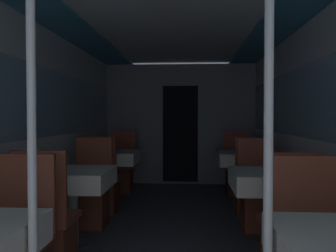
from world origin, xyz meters
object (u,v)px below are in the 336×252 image
(chair_left_near_1, at_px, (48,236))
(chair_right_near_2, at_px, (250,192))
(support_pole_right_0, at_px, (268,152))
(dining_table_right_1, at_px, (271,183))
(chair_left_far_2, at_px, (121,174))
(support_pole_left_0, at_px, (32,151))
(chair_left_near_2, at_px, (103,190))
(chair_right_near_1, at_px, (288,241))
(chair_right_far_2, at_px, (238,175))
(chair_left_far_1, at_px, (91,200))
(dining_table_left_2, at_px, (113,159))
(dining_table_right_2, at_px, (243,160))
(dining_table_left_1, at_px, (73,181))
(chair_right_far_1, at_px, (258,202))

(chair_left_near_1, relative_size, chair_right_near_2, 1.00)
(support_pole_right_0, xyz_separation_m, dining_table_right_1, (0.40, 1.84, -0.47))
(chair_left_far_2, bearing_deg, support_pole_left_0, 95.32)
(chair_left_near_2, height_order, chair_left_far_2, same)
(chair_right_near_1, height_order, chair_right_far_2, same)
(chair_left_far_1, height_order, chair_left_far_2, same)
(dining_table_left_2, bearing_deg, support_pole_left_0, -83.77)
(dining_table_left_2, height_order, support_pole_right_0, support_pole_right_0)
(chair_left_near_1, distance_m, dining_table_left_2, 2.50)
(dining_table_right_2, bearing_deg, support_pole_right_0, -96.23)
(support_pole_right_0, bearing_deg, dining_table_left_2, 111.91)
(chair_left_far_1, height_order, chair_left_near_2, same)
(dining_table_left_2, relative_size, support_pole_right_0, 0.34)
(dining_table_left_1, distance_m, chair_left_far_2, 2.50)
(dining_table_left_2, xyz_separation_m, chair_right_far_2, (1.88, 0.64, -0.33))
(chair_left_near_2, xyz_separation_m, chair_left_far_2, (0.00, 1.28, 0.00))
(chair_left_far_2, distance_m, dining_table_right_2, 2.01)
(dining_table_left_1, height_order, chair_left_near_1, chair_left_near_1)
(chair_left_far_1, bearing_deg, dining_table_left_1, 90.00)
(chair_left_far_1, height_order, chair_right_far_2, same)
(support_pole_left_0, bearing_deg, dining_table_left_2, 96.23)
(chair_right_near_1, height_order, chair_right_near_2, same)
(chair_left_far_2, relative_size, dining_table_right_2, 1.35)
(dining_table_left_1, distance_m, dining_table_right_2, 2.63)
(chair_left_near_1, xyz_separation_m, chair_right_far_1, (1.88, 1.28, 0.00))
(support_pole_left_0, height_order, chair_left_far_2, support_pole_left_0)
(chair_right_near_2, bearing_deg, dining_table_right_1, -90.00)
(chair_left_far_1, xyz_separation_m, chair_left_near_2, (0.00, 0.56, 0.00))
(chair_left_far_1, relative_size, chair_right_far_1, 1.00)
(chair_right_far_2, bearing_deg, chair_right_far_1, 90.00)
(dining_table_left_1, xyz_separation_m, support_pole_right_0, (1.48, -1.84, 0.47))
(chair_left_near_1, relative_size, dining_table_left_2, 1.35)
(support_pole_right_0, xyz_separation_m, chair_right_far_1, (0.40, 2.47, -0.79))
(dining_table_left_2, relative_size, chair_right_far_2, 0.74)
(dining_table_left_1, bearing_deg, chair_right_far_2, 52.80)
(support_pole_left_0, distance_m, dining_table_left_1, 1.94)
(dining_table_left_1, bearing_deg, support_pole_right_0, -51.19)
(chair_right_near_1, xyz_separation_m, chair_right_near_2, (0.00, 1.84, 0.00))
(chair_left_near_1, height_order, dining_table_left_2, chair_left_near_1)
(chair_right_near_1, distance_m, dining_table_right_2, 2.50)
(chair_right_far_1, xyz_separation_m, dining_table_right_2, (-0.00, 1.20, 0.33))
(chair_left_near_1, bearing_deg, support_pole_right_0, -39.07)
(support_pole_right_0, xyz_separation_m, chair_right_near_2, (0.40, 3.04, -0.79))
(dining_table_left_1, distance_m, support_pole_right_0, 2.40)
(chair_left_near_1, distance_m, support_pole_right_0, 2.06)
(dining_table_left_1, xyz_separation_m, dining_table_right_1, (1.88, 0.00, 0.00))
(chair_left_far_1, bearing_deg, dining_table_right_2, -147.45)
(dining_table_left_2, relative_size, chair_right_near_2, 0.74)
(dining_table_right_2, bearing_deg, support_pole_left_0, -111.91)
(dining_table_left_1, relative_size, dining_table_right_2, 1.00)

